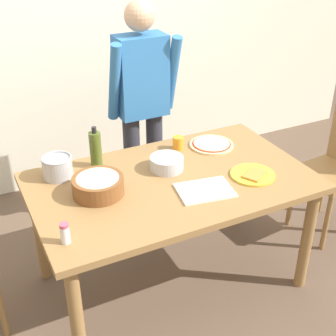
# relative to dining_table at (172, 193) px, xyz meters

# --- Properties ---
(ground) EXTENTS (8.00, 8.00, 0.00)m
(ground) POSITION_rel_dining_table_xyz_m (0.00, 0.00, -0.67)
(ground) COLOR brown
(wall_back) EXTENTS (5.60, 0.10, 2.60)m
(wall_back) POSITION_rel_dining_table_xyz_m (0.00, 1.60, 0.63)
(wall_back) COLOR silver
(wall_back) RESTS_ON ground
(dining_table) EXTENTS (1.60, 0.96, 0.76)m
(dining_table) POSITION_rel_dining_table_xyz_m (0.00, 0.00, 0.00)
(dining_table) COLOR olive
(dining_table) RESTS_ON ground
(person_cook) EXTENTS (0.49, 0.25, 1.62)m
(person_cook) POSITION_rel_dining_table_xyz_m (0.15, 0.76, 0.27)
(person_cook) COLOR #2D2D38
(person_cook) RESTS_ON ground
(pizza_raw_on_board) EXTENTS (0.29, 0.29, 0.02)m
(pizza_raw_on_board) POSITION_rel_dining_table_xyz_m (0.43, 0.27, 0.10)
(pizza_raw_on_board) COLOR beige
(pizza_raw_on_board) RESTS_ON dining_table
(plate_with_slice) EXTENTS (0.26, 0.26, 0.02)m
(plate_with_slice) POSITION_rel_dining_table_xyz_m (0.44, -0.17, 0.10)
(plate_with_slice) COLOR gold
(plate_with_slice) RESTS_ON dining_table
(popcorn_bowl) EXTENTS (0.28, 0.28, 0.11)m
(popcorn_bowl) POSITION_rel_dining_table_xyz_m (-0.43, 0.04, 0.15)
(popcorn_bowl) COLOR brown
(popcorn_bowl) RESTS_ON dining_table
(mixing_bowl_steel) EXTENTS (0.20, 0.20, 0.08)m
(mixing_bowl_steel) POSITION_rel_dining_table_xyz_m (0.03, 0.12, 0.13)
(mixing_bowl_steel) COLOR #B7B7BC
(mixing_bowl_steel) RESTS_ON dining_table
(olive_oil_bottle) EXTENTS (0.07, 0.07, 0.26)m
(olive_oil_bottle) POSITION_rel_dining_table_xyz_m (-0.33, 0.34, 0.20)
(olive_oil_bottle) COLOR #47561E
(olive_oil_bottle) RESTS_ON dining_table
(steel_pot) EXTENTS (0.17, 0.17, 0.13)m
(steel_pot) POSITION_rel_dining_table_xyz_m (-0.57, 0.32, 0.16)
(steel_pot) COLOR #B7B7BC
(steel_pot) RESTS_ON dining_table
(cup_orange) EXTENTS (0.07, 0.07, 0.08)m
(cup_orange) POSITION_rel_dining_table_xyz_m (0.21, 0.32, 0.13)
(cup_orange) COLOR orange
(cup_orange) RESTS_ON dining_table
(salt_shaker) EXTENTS (0.04, 0.04, 0.11)m
(salt_shaker) POSITION_rel_dining_table_xyz_m (-0.70, -0.29, 0.14)
(salt_shaker) COLOR white
(salt_shaker) RESTS_ON dining_table
(cutting_board_white) EXTENTS (0.33, 0.27, 0.01)m
(cutting_board_white) POSITION_rel_dining_table_xyz_m (0.11, -0.19, 0.10)
(cutting_board_white) COLOR white
(cutting_board_white) RESTS_ON dining_table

